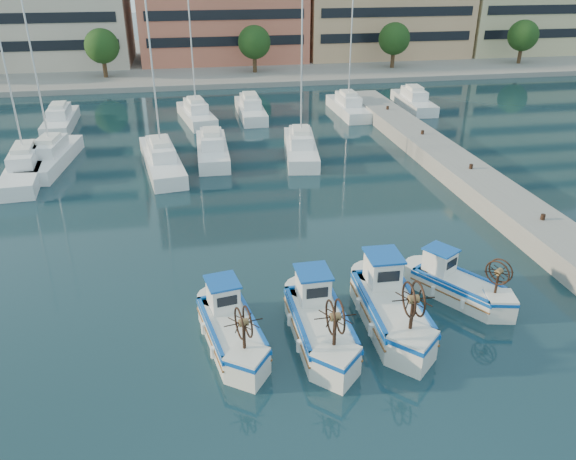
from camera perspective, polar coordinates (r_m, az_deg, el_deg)
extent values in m
plane|color=#1A3744|center=(22.93, 4.20, -10.43)|extent=(300.00, 300.00, 0.00)
cube|color=gray|center=(34.00, 22.45, 1.47)|extent=(3.00, 60.00, 1.20)
cube|color=gray|center=(85.96, -7.35, 16.91)|extent=(180.00, 40.00, 0.60)
cylinder|color=#3F2B19|center=(72.87, -18.09, 15.23)|extent=(0.50, 0.50, 3.00)
sphere|color=#234A1A|center=(72.47, -18.40, 17.32)|extent=(4.00, 4.00, 4.00)
cylinder|color=#3F2B19|center=(72.86, -3.39, 16.41)|extent=(0.50, 0.50, 3.00)
sphere|color=#234A1A|center=(72.46, -3.45, 18.51)|extent=(4.00, 4.00, 4.00)
cylinder|color=#3F2B19|center=(77.17, 10.57, 16.57)|extent=(0.50, 0.50, 3.00)
sphere|color=#234A1A|center=(76.79, 10.74, 18.56)|extent=(4.00, 4.00, 4.00)
cylinder|color=#3F2B19|center=(85.14, 22.46, 15.98)|extent=(0.50, 0.50, 3.00)
sphere|color=#234A1A|center=(84.80, 22.78, 17.76)|extent=(4.00, 4.00, 4.00)
cube|color=white|center=(42.86, -24.99, 5.75)|extent=(2.96, 10.26, 1.00)
cylinder|color=silver|center=(41.51, -26.43, 12.85)|extent=(0.12, 0.12, 11.00)
cube|color=white|center=(44.15, -22.84, 6.70)|extent=(3.23, 8.75, 1.00)
cylinder|color=silver|center=(42.84, -24.13, 13.62)|extent=(0.12, 0.12, 11.00)
cube|color=white|center=(41.16, -12.69, 6.81)|extent=(3.55, 9.93, 1.00)
cylinder|color=silver|center=(39.75, -13.47, 14.31)|extent=(0.12, 0.12, 11.00)
cube|color=white|center=(42.79, -7.69, 7.96)|extent=(2.35, 8.08, 1.00)
cube|color=white|center=(42.83, 1.31, 8.20)|extent=(3.39, 8.82, 1.00)
cylinder|color=silver|center=(41.49, 1.38, 15.45)|extent=(0.12, 0.12, 11.00)
cube|color=white|center=(54.19, -22.08, 10.15)|extent=(2.34, 8.11, 1.00)
cube|color=white|center=(53.04, -9.28, 11.38)|extent=(3.52, 8.15, 1.00)
cylinder|color=silver|center=(51.96, -9.73, 17.25)|extent=(0.12, 0.12, 11.00)
cube|color=white|center=(54.27, -3.82, 11.99)|extent=(2.21, 8.52, 1.00)
cube|color=white|center=(55.30, 6.10, 12.17)|extent=(2.32, 8.22, 1.00)
cylinder|color=silver|center=(54.27, 6.38, 17.81)|extent=(0.12, 0.12, 11.00)
cube|color=white|center=(58.71, 12.62, 12.51)|extent=(2.68, 8.55, 1.00)
cube|color=silver|center=(22.08, -5.70, -10.44)|extent=(2.46, 4.39, 1.04)
cube|color=#0C46A2|center=(21.85, -5.75, -9.60)|extent=(2.54, 4.53, 0.16)
cube|color=blue|center=(21.89, -5.74, -9.74)|extent=(2.01, 3.92, 0.06)
cube|color=white|center=(22.44, -6.62, -6.55)|extent=(1.29, 1.45, 1.09)
cube|color=#0C46A2|center=(22.13, -6.70, -5.25)|extent=(1.46, 1.62, 0.08)
cylinder|color=#331E14|center=(20.04, -4.49, -10.78)|extent=(0.12, 0.12, 1.15)
cylinder|color=brown|center=(19.68, -4.55, -9.35)|extent=(0.36, 0.33, 0.28)
torus|color=#331E14|center=(19.65, -4.97, -9.43)|extent=(0.27, 1.15, 1.16)
torus|color=#331E14|center=(19.72, -4.13, -9.27)|extent=(0.27, 1.15, 1.16)
cube|color=silver|center=(22.22, 3.28, -9.93)|extent=(2.00, 4.53, 1.13)
cube|color=#0C46A2|center=(21.97, 3.31, -9.03)|extent=(2.06, 4.67, 0.17)
cube|color=blue|center=(22.01, 3.30, -9.17)|extent=(1.56, 4.08, 0.06)
cube|color=white|center=(22.61, 2.55, -5.69)|extent=(1.20, 1.41, 1.18)
cube|color=#0C46A2|center=(22.28, 2.58, -4.28)|extent=(1.36, 1.57, 0.09)
cylinder|color=#331E14|center=(20.02, 4.75, -10.35)|extent=(0.13, 0.13, 1.24)
cylinder|color=brown|center=(19.64, 4.82, -8.78)|extent=(0.35, 0.31, 0.30)
torus|color=#331E14|center=(19.60, 4.36, -8.84)|extent=(0.09, 1.26, 1.25)
torus|color=#331E14|center=(19.68, 5.28, -8.73)|extent=(0.09, 1.26, 1.25)
cube|color=silver|center=(23.36, 10.40, -8.27)|extent=(2.18, 4.85, 1.20)
cube|color=#0C46A2|center=(23.11, 10.49, -7.34)|extent=(2.24, 4.99, 0.18)
cube|color=blue|center=(23.15, 10.48, -7.48)|extent=(1.71, 4.35, 0.07)
cube|color=white|center=(23.81, 9.60, -4.01)|extent=(1.29, 1.52, 1.26)
cube|color=#0C46A2|center=(23.48, 9.72, -2.56)|extent=(1.47, 1.69, 0.09)
cylinder|color=#331E14|center=(21.08, 12.45, -8.50)|extent=(0.14, 0.14, 1.32)
cylinder|color=brown|center=(20.70, 12.63, -6.88)|extent=(0.37, 0.33, 0.32)
torus|color=#331E14|center=(20.64, 12.19, -6.93)|extent=(0.11, 1.34, 1.34)
torus|color=#331E14|center=(20.76, 13.08, -6.83)|extent=(0.11, 1.34, 1.34)
cube|color=silver|center=(25.84, 16.93, -5.75)|extent=(3.43, 4.11, 0.96)
cube|color=#0C46A2|center=(25.66, 17.03, -5.06)|extent=(3.53, 4.23, 0.15)
cube|color=blue|center=(25.69, 17.02, -5.17)|extent=(2.92, 3.59, 0.05)
cube|color=white|center=(25.82, 15.16, -3.01)|extent=(1.48, 1.54, 1.00)
cube|color=#0C46A2|center=(25.57, 15.30, -1.94)|extent=(1.67, 1.73, 0.07)
cylinder|color=#331E14|center=(24.72, 20.44, -5.13)|extent=(0.11, 0.11, 1.06)
cylinder|color=brown|center=(24.45, 20.64, -3.99)|extent=(0.38, 0.37, 0.26)
torus|color=#331E14|center=(24.34, 20.49, -4.11)|extent=(0.62, 0.93, 1.07)
torus|color=#331E14|center=(24.56, 20.80, -3.88)|extent=(0.62, 0.93, 1.07)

